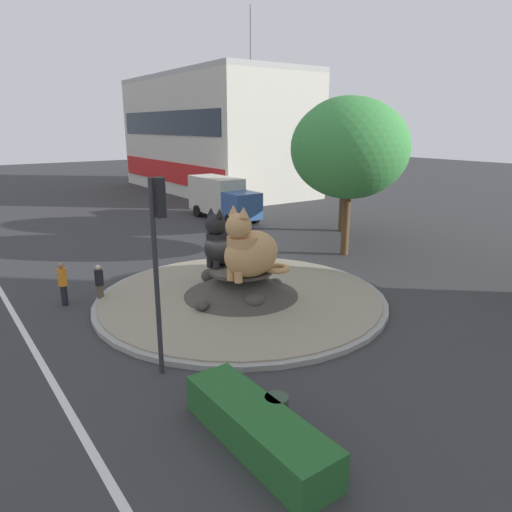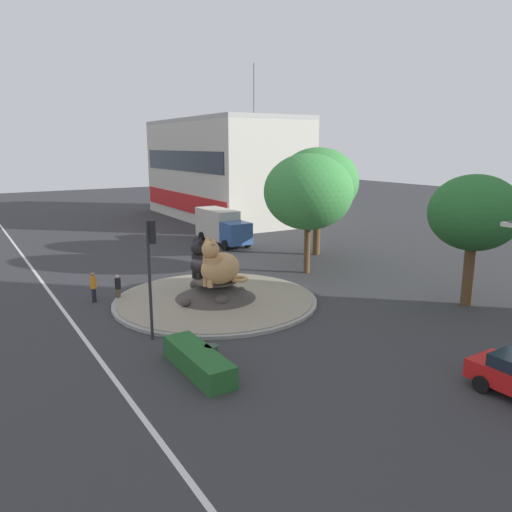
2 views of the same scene
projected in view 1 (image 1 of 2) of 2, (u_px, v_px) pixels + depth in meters
name	position (u px, v px, depth m)	size (l,w,h in m)	color
ground_plane	(241.00, 300.00, 19.05)	(160.00, 160.00, 0.00)	#333335
lane_centreline	(36.00, 352.00, 14.65)	(112.00, 0.20, 0.01)	silver
roundabout_island	(241.00, 291.00, 18.93)	(11.64, 11.64, 1.32)	gray
cat_statue_black	(224.00, 244.00, 19.06)	(1.85, 2.61, 2.42)	black
cat_statue_calico	(249.00, 251.00, 17.47)	(1.90, 3.04, 2.79)	tan
traffic_light_mast	(158.00, 242.00, 12.47)	(0.36, 0.46, 5.58)	#2D2D33
shophouse_block	(213.00, 134.00, 49.93)	(23.95, 11.45, 17.66)	beige
clipped_hedge_strip	(257.00, 428.00, 10.28)	(4.32, 1.20, 0.90)	#235B28
broadleaf_tree_behind_island	(350.00, 149.00, 24.24)	(6.13, 6.13, 8.31)	brown
third_tree_left	(347.00, 141.00, 29.94)	(6.47, 6.47, 8.67)	brown
pedestrian_orange_shirt	(63.00, 283.00, 18.28)	(0.34, 0.34, 1.75)	black
pedestrian_black_shirt	(99.00, 283.00, 18.63)	(0.34, 0.34, 1.55)	brown
delivery_box_truck	(222.00, 197.00, 35.02)	(7.14, 2.53, 3.09)	#335693
litter_bin	(276.00, 414.00, 10.79)	(0.56, 0.56, 0.90)	#2D4233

